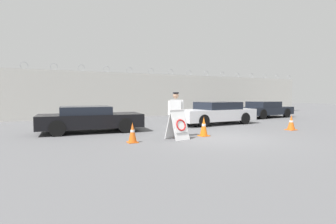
% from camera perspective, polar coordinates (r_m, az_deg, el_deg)
% --- Properties ---
extents(ground_plane, '(90.00, 90.00, 0.00)m').
position_cam_1_polar(ground_plane, '(10.40, 11.41, -5.55)').
color(ground_plane, '#5B5B5E').
extents(perimeter_wall, '(36.00, 0.30, 3.81)m').
position_cam_1_polar(perimeter_wall, '(20.25, -8.34, 3.68)').
color(perimeter_wall, silver).
rests_on(perimeter_wall, ground_plane).
extents(barricade_sign, '(0.78, 0.82, 1.12)m').
position_cam_1_polar(barricade_sign, '(9.77, 2.20, -2.78)').
color(barricade_sign, white).
rests_on(barricade_sign, ground_plane).
extents(security_guard, '(0.58, 0.59, 1.77)m').
position_cam_1_polar(security_guard, '(10.38, 1.71, -0.00)').
color(security_guard, black).
rests_on(security_guard, ground_plane).
extents(traffic_cone_near, '(0.42, 0.42, 0.72)m').
position_cam_1_polar(traffic_cone_near, '(13.80, 25.25, -2.09)').
color(traffic_cone_near, orange).
rests_on(traffic_cone_near, ground_plane).
extents(traffic_cone_mid, '(0.34, 0.34, 0.71)m').
position_cam_1_polar(traffic_cone_mid, '(9.22, -7.73, -4.47)').
color(traffic_cone_mid, orange).
rests_on(traffic_cone_mid, ground_plane).
extents(traffic_cone_far, '(0.38, 0.38, 0.78)m').
position_cam_1_polar(traffic_cone_far, '(10.71, 7.79, -3.15)').
color(traffic_cone_far, orange).
rests_on(traffic_cone_far, ground_plane).
extents(parked_car_front_coupe, '(4.62, 2.29, 1.16)m').
position_cam_1_polar(parked_car_front_coupe, '(12.30, -16.62, -1.41)').
color(parked_car_front_coupe, black).
rests_on(parked_car_front_coupe, ground_plane).
extents(parked_car_rear_sedan, '(4.84, 2.20, 1.28)m').
position_cam_1_polar(parked_car_rear_sedan, '(15.31, 10.23, -0.19)').
color(parked_car_rear_sedan, black).
rests_on(parked_car_rear_sedan, ground_plane).
extents(parked_car_far_side, '(4.49, 2.18, 1.20)m').
position_cam_1_polar(parked_car_far_side, '(20.89, 20.36, 0.55)').
color(parked_car_far_side, black).
rests_on(parked_car_far_side, ground_plane).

